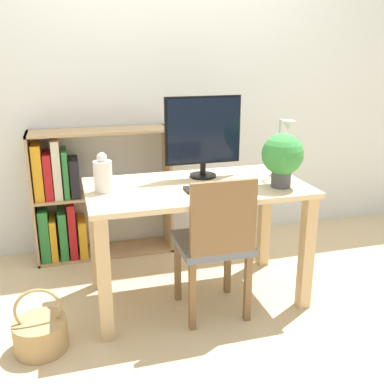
# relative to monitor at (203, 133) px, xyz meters

# --- Properties ---
(ground_plane) EXTENTS (10.00, 10.00, 0.00)m
(ground_plane) POSITION_rel_monitor_xyz_m (-0.09, -0.16, -1.00)
(ground_plane) COLOR #CCB284
(wall_back) EXTENTS (8.00, 0.05, 2.60)m
(wall_back) POSITION_rel_monitor_xyz_m (-0.09, 0.81, 0.30)
(wall_back) COLOR silver
(wall_back) RESTS_ON ground_plane
(desk) EXTENTS (1.28, 0.69, 0.73)m
(desk) POSITION_rel_monitor_xyz_m (-0.09, -0.16, -0.41)
(desk) COLOR #D8BC8C
(desk) RESTS_ON ground_plane
(monitor) EXTENTS (0.47, 0.16, 0.49)m
(monitor) POSITION_rel_monitor_xyz_m (0.00, 0.00, 0.00)
(monitor) COLOR black
(monitor) RESTS_ON desk
(keyboard) EXTENTS (0.39, 0.11, 0.02)m
(keyboard) POSITION_rel_monitor_xyz_m (0.01, -0.27, -0.27)
(keyboard) COLOR black
(keyboard) RESTS_ON desk
(vase) EXTENTS (0.10, 0.10, 0.22)m
(vase) POSITION_rel_monitor_xyz_m (-0.62, -0.14, -0.18)
(vase) COLOR silver
(vase) RESTS_ON desk
(desk_lamp) EXTENTS (0.10, 0.19, 0.36)m
(desk_lamp) POSITION_rel_monitor_xyz_m (0.46, -0.16, -0.05)
(desk_lamp) COLOR #B7B7BC
(desk_lamp) RESTS_ON desk
(potted_plant) EXTENTS (0.24, 0.24, 0.31)m
(potted_plant) POSITION_rel_monitor_xyz_m (0.37, -0.33, -0.09)
(potted_plant) COLOR #4C4C51
(potted_plant) RESTS_ON desk
(chair) EXTENTS (0.40, 0.40, 0.85)m
(chair) POSITION_rel_monitor_xyz_m (-0.05, -0.40, -0.54)
(chair) COLOR slate
(chair) RESTS_ON ground_plane
(bookshelf) EXTENTS (0.99, 0.28, 0.94)m
(bookshelf) POSITION_rel_monitor_xyz_m (-0.78, 0.64, -0.56)
(bookshelf) COLOR tan
(bookshelf) RESTS_ON ground_plane
(basket) EXTENTS (0.27, 0.27, 0.35)m
(basket) POSITION_rel_monitor_xyz_m (-1.01, -0.45, -0.91)
(basket) COLOR tan
(basket) RESTS_ON ground_plane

